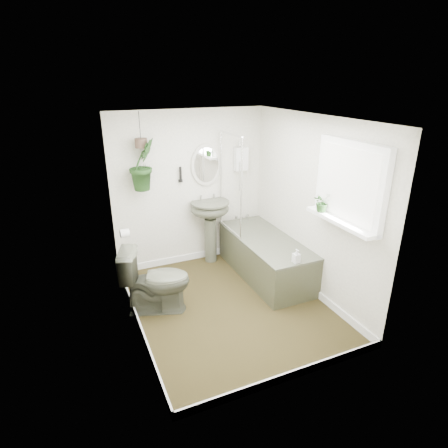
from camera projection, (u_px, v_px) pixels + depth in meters
name	position (u px, v px, depth m)	size (l,w,h in m)	color
floor	(229.00, 305.00, 4.77)	(2.30, 2.80, 0.02)	black
ceiling	(230.00, 117.00, 3.91)	(2.30, 2.80, 0.02)	white
wall_back	(190.00, 189.00, 5.54)	(2.30, 0.02, 2.30)	white
wall_front	(298.00, 275.00, 3.14)	(2.30, 0.02, 2.30)	white
wall_left	(128.00, 236.00, 3.91)	(0.02, 2.80, 2.30)	white
wall_right	(312.00, 207.00, 4.77)	(0.02, 2.80, 2.30)	white
skirting	(229.00, 301.00, 4.75)	(2.30, 2.80, 0.10)	white
bathtub	(265.00, 257.00, 5.38)	(0.72, 1.72, 0.58)	#4C4F3F
bath_screen	(231.00, 184.00, 5.31)	(0.04, 0.72, 1.40)	silver
shower_box	(241.00, 159.00, 5.63)	(0.20, 0.10, 0.35)	white
oval_mirror	(206.00, 165.00, 5.47)	(0.46, 0.03, 0.62)	beige
wall_sconce	(181.00, 174.00, 5.35)	(0.04, 0.04, 0.22)	black
toilet_roll_holder	(125.00, 233.00, 4.62)	(0.11, 0.11, 0.11)	white
window_recess	(350.00, 183.00, 3.97)	(0.08, 1.00, 0.90)	white
window_sill	(340.00, 221.00, 4.10)	(0.18, 1.00, 0.04)	white
window_blinds	(347.00, 184.00, 3.95)	(0.01, 0.86, 0.76)	white
toilet	(156.00, 280.00, 4.52)	(0.46, 0.81, 0.82)	#4C4F3F
pedestal_sink	(210.00, 231.00, 5.73)	(0.58, 0.49, 0.98)	#4C4F3F
sill_plant	(322.00, 202.00, 4.29)	(0.21, 0.18, 0.23)	black
hanging_plant	(143.00, 165.00, 4.97)	(0.38, 0.31, 0.69)	black
soap_bottle	(296.00, 256.00, 4.56)	(0.08, 0.08, 0.17)	#2C2223
hanging_pot	(141.00, 143.00, 4.87)	(0.16, 0.16, 0.12)	#4A372B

